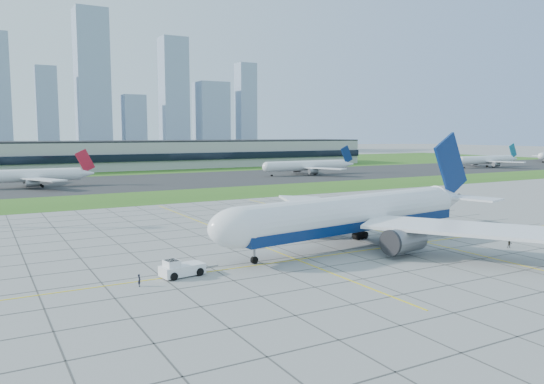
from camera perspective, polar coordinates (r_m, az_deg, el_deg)
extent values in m
plane|color=#9C9C97|center=(92.40, 7.33, -6.26)|extent=(1400.00, 1400.00, 0.00)
cube|color=#2F5E1B|center=(172.13, -10.86, -0.46)|extent=(700.00, 35.00, 0.04)
cube|color=#383838|center=(224.71, -15.33, 1.01)|extent=(700.00, 75.00, 0.04)
cube|color=#2F5E1B|center=(332.23, -19.97, 2.51)|extent=(700.00, 145.00, 0.04)
cube|color=#474744|center=(84.82, -24.63, -7.93)|extent=(0.18, 130.00, 0.02)
cube|color=#474744|center=(85.76, -19.26, -7.55)|extent=(0.18, 130.00, 0.02)
cube|color=#474744|center=(87.43, -14.06, -7.12)|extent=(0.18, 130.00, 0.02)
cube|color=#474744|center=(89.79, -9.10, -6.65)|extent=(0.18, 130.00, 0.02)
cube|color=#474744|center=(92.77, -4.43, -6.17)|extent=(0.18, 130.00, 0.02)
cube|color=#474744|center=(96.33, -0.09, -5.68)|extent=(0.18, 130.00, 0.02)
cube|color=#474744|center=(100.41, 3.91, -5.20)|extent=(0.18, 130.00, 0.02)
cube|color=#474744|center=(104.93, 7.57, -4.74)|extent=(0.18, 130.00, 0.02)
cube|color=#474744|center=(109.85, 10.92, -4.30)|extent=(0.18, 130.00, 0.02)
cube|color=#474744|center=(115.12, 13.97, -3.88)|extent=(0.18, 130.00, 0.02)
cube|color=#474744|center=(120.69, 16.74, -3.50)|extent=(0.18, 130.00, 0.02)
cube|color=#474744|center=(126.52, 19.26, -3.14)|extent=(0.18, 130.00, 0.02)
cube|color=#474744|center=(132.58, 21.55, -2.81)|extent=(0.18, 130.00, 0.02)
cube|color=#474744|center=(70.30, 23.39, -10.78)|extent=(110.00, 0.18, 0.02)
cube|color=#474744|center=(75.16, 18.47, -9.48)|extent=(110.00, 0.18, 0.02)
cube|color=#474744|center=(80.53, 14.22, -8.29)|extent=(110.00, 0.18, 0.02)
cube|color=#474744|center=(86.30, 10.53, -7.21)|extent=(110.00, 0.18, 0.02)
cube|color=#474744|center=(92.40, 7.33, -6.25)|extent=(110.00, 0.18, 0.02)
cube|color=#474744|center=(98.78, 4.55, -5.40)|extent=(110.00, 0.18, 0.02)
cube|color=#474744|center=(105.37, 2.11, -4.64)|extent=(110.00, 0.18, 0.02)
cube|color=#474744|center=(112.15, -0.03, -3.96)|extent=(110.00, 0.18, 0.02)
cube|color=#474744|center=(119.09, -1.92, -3.36)|extent=(110.00, 0.18, 0.02)
cube|color=#474744|center=(126.14, -3.60, -2.82)|extent=(110.00, 0.18, 0.02)
cube|color=#474744|center=(133.31, -5.09, -2.33)|extent=(110.00, 0.18, 0.02)
cube|color=#474744|center=(140.56, -6.44, -1.90)|extent=(110.00, 0.18, 0.02)
cube|color=#474744|center=(147.89, -7.65, -1.51)|extent=(110.00, 0.18, 0.02)
cube|color=yellow|center=(90.85, 8.09, -6.48)|extent=(120.00, 0.25, 0.03)
cube|color=yellow|center=(104.13, -3.76, -4.78)|extent=(0.25, 100.00, 0.03)
cube|color=yellow|center=(118.73, 8.54, -3.45)|extent=(0.25, 100.00, 0.03)
cube|color=#B7B7B2|center=(316.74, -12.10, 3.94)|extent=(260.00, 42.00, 15.00)
cube|color=black|center=(296.32, -10.86, 3.71)|extent=(260.00, 1.00, 4.00)
cube|color=black|center=(316.52, -12.13, 5.37)|extent=(260.00, 42.00, 0.80)
cube|color=#8DA1B9|center=(596.56, -23.04, 8.15)|extent=(20.00, 18.00, 88.00)
cube|color=#8DA1B9|center=(605.56, -18.76, 11.23)|extent=(33.00, 29.70, 150.00)
cube|color=#8DA1B9|center=(612.75, -14.63, 7.18)|extent=(24.00, 21.60, 62.00)
cube|color=#8DA1B9|center=(627.89, -10.50, 10.26)|extent=(29.00, 26.10, 128.00)
cube|color=#8DA1B9|center=(643.13, -6.54, 8.09)|extent=(36.00, 32.40, 80.00)
cube|color=#8DA1B9|center=(662.86, -2.84, 9.15)|extent=(22.00, 19.80, 105.00)
cylinder|color=white|center=(95.70, 8.81, -2.20)|extent=(49.60, 13.30, 6.42)
cube|color=#082055|center=(96.02, 8.79, -3.40)|extent=(49.54, 12.88, 1.71)
ellipsoid|color=white|center=(79.95, -3.49, -3.83)|extent=(11.07, 7.80, 6.42)
cube|color=black|center=(78.59, -4.92, -3.62)|extent=(2.81, 3.72, 0.64)
cone|color=white|center=(117.63, 18.40, -0.70)|extent=(9.33, 7.24, 6.10)
cube|color=#082055|center=(117.45, 18.67, 2.79)|extent=(11.62, 2.18, 13.65)
cube|color=white|center=(112.42, 4.76, -1.43)|extent=(18.37, 31.45, 1.04)
cube|color=white|center=(90.39, 19.53, -3.69)|extent=(24.77, 30.19, 1.04)
cylinder|color=slate|center=(104.17, 4.31, -3.23)|extent=(7.45, 5.00, 4.06)
cylinder|color=slate|center=(88.99, 14.03, -5.06)|extent=(7.45, 5.00, 4.06)
cylinder|color=gray|center=(82.37, -1.92, -6.78)|extent=(0.44, 0.44, 2.78)
cylinder|color=black|center=(82.56, -1.92, -7.32)|extent=(1.24, 0.70, 1.18)
cylinder|color=black|center=(102.74, 9.45, -4.62)|extent=(1.56, 1.47, 1.39)
cylinder|color=black|center=(98.30, 12.37, -5.18)|extent=(1.56, 1.47, 1.39)
cube|color=white|center=(76.67, -9.62, -8.23)|extent=(6.46, 3.69, 1.43)
cube|color=white|center=(75.70, -10.74, -7.64)|extent=(2.13, 2.48, 1.12)
cube|color=black|center=(75.65, -10.74, -7.49)|extent=(1.90, 2.25, 0.71)
cube|color=gray|center=(78.81, -6.77, -8.01)|extent=(3.05, 0.61, 0.18)
cylinder|color=black|center=(77.02, -11.44, -8.47)|extent=(1.18, 0.66, 1.12)
cylinder|color=black|center=(74.72, -10.53, -8.92)|extent=(1.18, 0.66, 1.12)
cylinder|color=black|center=(78.82, -8.75, -8.08)|extent=(1.18, 0.66, 1.12)
cylinder|color=black|center=(76.58, -7.79, -8.49)|extent=(1.18, 0.66, 1.12)
imported|color=black|center=(72.81, -14.08, -9.20)|extent=(0.53, 0.68, 1.65)
imported|color=black|center=(102.45, 24.19, -5.09)|extent=(0.95, 0.94, 1.55)
cylinder|color=white|center=(215.58, -24.31, 1.64)|extent=(33.53, 4.80, 4.80)
cube|color=red|center=(217.70, -19.48, 3.20)|extent=(7.46, 0.40, 9.15)
cube|color=white|center=(226.78, -23.97, 1.66)|extent=(13.89, 20.66, 0.40)
cube|color=white|center=(204.95, -23.37, 1.25)|extent=(13.89, 20.66, 0.40)
cylinder|color=black|center=(218.35, -23.59, 0.68)|extent=(1.00, 1.00, 1.00)
cylinder|color=black|center=(213.99, -23.46, 0.58)|extent=(1.00, 1.00, 1.00)
cylinder|color=white|center=(256.32, 3.73, 2.86)|extent=(43.34, 4.80, 4.80)
cube|color=navy|center=(269.96, 8.03, 4.05)|extent=(7.46, 0.40, 9.15)
cube|color=white|center=(267.23, 2.98, 2.83)|extent=(13.89, 20.66, 0.40)
cube|color=white|center=(248.96, 5.69, 2.55)|extent=(13.89, 20.66, 0.40)
cylinder|color=black|center=(260.41, 4.12, 2.03)|extent=(1.00, 1.00, 1.00)
cylinder|color=black|center=(256.76, 4.67, 1.96)|extent=(1.00, 1.00, 1.00)
cylinder|color=white|center=(336.54, 22.07, 3.24)|extent=(42.40, 4.80, 4.80)
cube|color=#0D607C|center=(355.06, 24.49, 4.08)|extent=(7.46, 0.40, 9.15)
cube|color=white|center=(345.79, 20.95, 3.22)|extent=(13.89, 20.66, 0.40)
cube|color=white|center=(332.19, 23.87, 2.99)|extent=(13.89, 20.66, 0.40)
cylinder|color=black|center=(340.88, 22.13, 2.60)|extent=(1.00, 1.00, 1.00)
cylinder|color=black|center=(338.16, 22.71, 2.54)|extent=(1.00, 1.00, 1.00)
cube|color=white|center=(425.70, 27.22, 3.45)|extent=(13.89, 20.66, 0.40)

